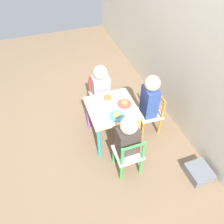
# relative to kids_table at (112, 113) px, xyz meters

# --- Properties ---
(ground_plane) EXTENTS (6.00, 6.00, 0.00)m
(ground_plane) POSITION_rel_kids_table_xyz_m (0.00, 0.00, -0.39)
(ground_plane) COLOR #7F664C
(house_wall) EXTENTS (6.00, 0.06, 2.60)m
(house_wall) POSITION_rel_kids_table_xyz_m (0.00, 0.85, 0.91)
(house_wall) COLOR beige
(house_wall) RESTS_ON ground_plane
(kids_table) EXTENTS (0.50, 0.50, 0.47)m
(kids_table) POSITION_rel_kids_table_xyz_m (0.00, 0.00, 0.00)
(kids_table) COLOR beige
(kids_table) RESTS_ON ground_plane
(chair_red) EXTENTS (0.27, 0.27, 0.51)m
(chair_red) POSITION_rel_kids_table_xyz_m (-0.47, 0.01, -0.14)
(chair_red) COLOR silver
(chair_red) RESTS_ON ground_plane
(chair_green) EXTENTS (0.26, 0.26, 0.51)m
(chair_green) POSITION_rel_kids_table_xyz_m (0.47, 0.01, -0.14)
(chair_green) COLOR silver
(chair_green) RESTS_ON ground_plane
(chair_orange) EXTENTS (0.28, 0.28, 0.51)m
(chair_orange) POSITION_rel_kids_table_xyz_m (0.03, 0.47, -0.14)
(chair_orange) COLOR silver
(chair_orange) RESTS_ON ground_plane
(child_left) EXTENTS (0.22, 0.20, 0.71)m
(child_left) POSITION_rel_kids_table_xyz_m (-0.41, 0.01, 0.04)
(child_left) COLOR #4C608E
(child_left) RESTS_ON ground_plane
(child_right) EXTENTS (0.22, 0.20, 0.73)m
(child_right) POSITION_rel_kids_table_xyz_m (0.41, 0.00, 0.05)
(child_right) COLOR #7A6B5B
(child_right) RESTS_ON ground_plane
(child_back) EXTENTS (0.21, 0.22, 0.78)m
(child_back) POSITION_rel_kids_table_xyz_m (0.03, 0.41, 0.08)
(child_back) COLOR #4C608E
(child_back) RESTS_ON ground_plane
(plate_left) EXTENTS (0.20, 0.20, 0.03)m
(plate_left) POSITION_rel_kids_table_xyz_m (-0.14, 0.00, 0.09)
(plate_left) COLOR white
(plate_left) RESTS_ON kids_table
(plate_right) EXTENTS (0.16, 0.16, 0.03)m
(plate_right) POSITION_rel_kids_table_xyz_m (0.14, 0.00, 0.09)
(plate_right) COLOR #4C9EE0
(plate_right) RESTS_ON kids_table
(plate_back) EXTENTS (0.15, 0.15, 0.03)m
(plate_back) POSITION_rel_kids_table_xyz_m (0.00, 0.14, 0.09)
(plate_back) COLOR #E54C47
(plate_back) RESTS_ON kids_table
(storage_bin) EXTENTS (0.24, 0.22, 0.10)m
(storage_bin) POSITION_rel_kids_table_xyz_m (0.78, 0.66, -0.34)
(storage_bin) COLOR slate
(storage_bin) RESTS_ON ground_plane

